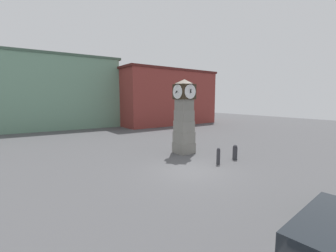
% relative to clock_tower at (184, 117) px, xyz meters
% --- Properties ---
extents(ground_plane, '(78.88, 78.88, 0.00)m').
position_rel_clock_tower_xyz_m(ground_plane, '(-2.29, -3.27, -2.60)').
color(ground_plane, '#4C4C4F').
extents(clock_tower, '(1.61, 1.49, 5.17)m').
position_rel_clock_tower_xyz_m(clock_tower, '(0.00, 0.00, 0.00)').
color(clock_tower, gray).
rests_on(clock_tower, ground_plane).
extents(bollard_near_tower, '(0.29, 0.29, 0.95)m').
position_rel_clock_tower_xyz_m(bollard_near_tower, '(1.50, -3.25, -2.12)').
color(bollard_near_tower, '#333338').
rests_on(bollard_near_tower, ground_plane).
extents(bollard_mid_row, '(0.21, 0.21, 1.00)m').
position_rel_clock_tower_xyz_m(bollard_mid_row, '(-0.19, -3.36, -2.09)').
color(bollard_mid_row, '#333338').
rests_on(bollard_mid_row, ground_plane).
extents(warehouse_blue_far, '(20.89, 8.04, 9.27)m').
position_rel_clock_tower_xyz_m(warehouse_blue_far, '(-6.90, 20.71, 2.05)').
color(warehouse_blue_far, gray).
rests_on(warehouse_blue_far, ground_plane).
extents(storefront_low_left, '(15.27, 7.89, 8.11)m').
position_rel_clock_tower_xyz_m(storefront_low_left, '(10.13, 16.71, 1.46)').
color(storefront_low_left, maroon).
rests_on(storefront_low_left, ground_plane).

